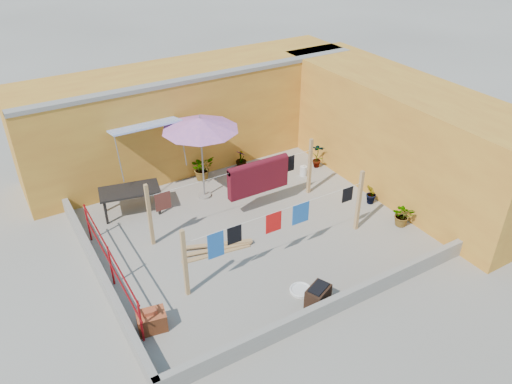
% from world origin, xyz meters
% --- Properties ---
extents(ground, '(80.00, 80.00, 0.00)m').
position_xyz_m(ground, '(0.00, 0.00, 0.00)').
color(ground, '#9E998E').
rests_on(ground, ground).
extents(wall_back, '(11.00, 3.27, 3.21)m').
position_xyz_m(wall_back, '(0.50, 4.69, 1.61)').
color(wall_back, gold).
rests_on(wall_back, ground).
extents(wall_right, '(2.40, 9.00, 3.20)m').
position_xyz_m(wall_right, '(5.20, 0.00, 1.60)').
color(wall_right, gold).
rests_on(wall_right, ground).
extents(parapet_front, '(8.30, 0.16, 0.44)m').
position_xyz_m(parapet_front, '(0.00, -3.58, 0.22)').
color(parapet_front, gray).
rests_on(parapet_front, ground).
extents(parapet_left, '(0.16, 7.30, 0.44)m').
position_xyz_m(parapet_left, '(-4.08, 0.00, 0.22)').
color(parapet_left, gray).
rests_on(parapet_left, ground).
extents(red_railing, '(0.05, 4.20, 1.10)m').
position_xyz_m(red_railing, '(-3.85, -0.20, 0.72)').
color(red_railing, '#A41015').
rests_on(red_railing, ground).
extents(clothesline_rig, '(5.09, 2.35, 1.80)m').
position_xyz_m(clothesline_rig, '(0.55, 0.55, 1.04)').
color(clothesline_rig, tan).
rests_on(clothesline_rig, ground).
extents(patio_umbrella, '(2.53, 2.53, 2.63)m').
position_xyz_m(patio_umbrella, '(-0.32, 2.22, 2.36)').
color(patio_umbrella, gray).
rests_on(patio_umbrella, ground).
extents(outdoor_table, '(1.79, 1.15, 0.78)m').
position_xyz_m(outdoor_table, '(-2.48, 2.49, 0.70)').
color(outdoor_table, black).
rests_on(outdoor_table, ground).
extents(brick_stack, '(0.66, 0.53, 0.52)m').
position_xyz_m(brick_stack, '(-3.57, -1.98, 0.22)').
color(brick_stack, '#A54D26').
rests_on(brick_stack, ground).
extents(lumber_pile, '(1.95, 0.80, 0.12)m').
position_xyz_m(lumber_pile, '(-1.20, -0.32, 0.06)').
color(lumber_pile, tan).
rests_on(lumber_pile, ground).
extents(brazier, '(0.68, 0.58, 0.52)m').
position_xyz_m(brazier, '(-0.14, -3.20, 0.25)').
color(brazier, black).
rests_on(brazier, ground).
extents(white_basin, '(0.52, 0.52, 0.09)m').
position_xyz_m(white_basin, '(-0.23, -2.67, 0.05)').
color(white_basin, silver).
rests_on(white_basin, ground).
extents(water_jug_a, '(0.24, 0.24, 0.37)m').
position_xyz_m(water_jug_a, '(2.98, 1.74, 0.16)').
color(water_jug_a, silver).
rests_on(water_jug_a, ground).
extents(water_jug_b, '(0.20, 0.20, 0.31)m').
position_xyz_m(water_jug_b, '(2.15, 2.02, 0.14)').
color(water_jug_b, silver).
rests_on(water_jug_b, ground).
extents(green_hose, '(0.47, 0.47, 0.07)m').
position_xyz_m(green_hose, '(1.80, 1.73, 0.03)').
color(green_hose, '#1A7825').
rests_on(green_hose, ground).
extents(plant_back_a, '(0.82, 0.74, 0.80)m').
position_xyz_m(plant_back_a, '(0.09, 3.20, 0.40)').
color(plant_back_a, '#205117').
rests_on(plant_back_a, ground).
extents(plant_back_b, '(0.47, 0.47, 0.65)m').
position_xyz_m(plant_back_b, '(1.50, 3.20, 0.32)').
color(plant_back_b, '#205117').
rests_on(plant_back_b, ground).
extents(plant_right_a, '(0.55, 0.54, 0.87)m').
position_xyz_m(plant_right_a, '(3.70, 1.97, 0.44)').
color(plant_right_a, '#205117').
rests_on(plant_right_a, ground).
extents(plant_right_b, '(0.45, 0.46, 0.66)m').
position_xyz_m(plant_right_b, '(3.70, -0.65, 0.33)').
color(plant_right_b, '#205117').
rests_on(plant_right_b, ground).
extents(plant_right_c, '(0.79, 0.79, 0.67)m').
position_xyz_m(plant_right_c, '(3.70, -1.92, 0.33)').
color(plant_right_c, '#205117').
rests_on(plant_right_c, ground).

